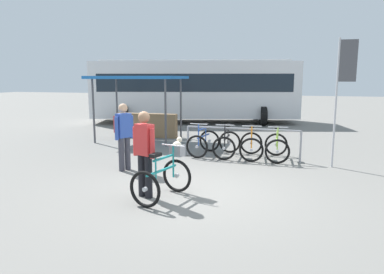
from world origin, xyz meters
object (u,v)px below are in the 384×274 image
object	(u,v)px
featured_bicycle	(166,172)
person_with_featured_bike	(145,150)
racked_bike_orange	(251,145)
pedestrian_with_backpack	(123,132)
banner_flag	(343,78)
market_stall	(142,101)
racked_bike_blue	(203,142)
racked_bike_black	(227,144)
racked_bike_lime	(277,147)
bus_distant	(195,88)

from	to	relation	value
featured_bicycle	person_with_featured_bike	size ratio (longest dim) A/B	0.76
featured_bicycle	racked_bike_orange	bearing A→B (deg)	73.25
pedestrian_with_backpack	banner_flag	xyz separation A→B (m)	(5.07, 1.73, 1.29)
market_stall	banner_flag	bearing A→B (deg)	-22.21
racked_bike_blue	pedestrian_with_backpack	bearing A→B (deg)	-122.37
racked_bike_black	featured_bicycle	world-z (taller)	featured_bicycle
featured_bicycle	racked_bike_blue	bearing A→B (deg)	93.56
pedestrian_with_backpack	featured_bicycle	bearing A→B (deg)	-44.14
racked_bike_lime	banner_flag	bearing A→B (deg)	-17.08
featured_bicycle	pedestrian_with_backpack	xyz separation A→B (m)	(-1.67, 1.63, 0.45)
racked_bike_black	bus_distant	bearing A→B (deg)	112.13
racked_bike_blue	bus_distant	xyz separation A→B (m)	(-2.32, 7.40, 1.37)
person_with_featured_bike	banner_flag	xyz separation A→B (m)	(3.77, 3.44, 1.32)
racked_bike_black	market_stall	bearing A→B (deg)	148.91
racked_bike_orange	racked_bike_blue	bearing A→B (deg)	178.47
person_with_featured_bike	pedestrian_with_backpack	xyz separation A→B (m)	(-1.29, 1.71, 0.03)
racked_bike_lime	pedestrian_with_backpack	distance (m)	4.20
banner_flag	bus_distant	bearing A→B (deg)	126.89
racked_bike_black	banner_flag	xyz separation A→B (m)	(2.93, -0.51, 1.86)
bus_distant	market_stall	bearing A→B (deg)	-95.66
racked_bike_blue	market_stall	xyz separation A→B (m)	(-2.84, 2.12, 1.03)
pedestrian_with_backpack	banner_flag	size ratio (longest dim) A/B	0.51
person_with_featured_bike	banner_flag	world-z (taller)	banner_flag
featured_bicycle	bus_distant	distance (m)	11.64
racked_bike_orange	banner_flag	xyz separation A→B (m)	(2.23, -0.49, 1.86)
racked_bike_blue	pedestrian_with_backpack	size ratio (longest dim) A/B	0.71
pedestrian_with_backpack	market_stall	world-z (taller)	market_stall
bus_distant	racked_bike_blue	bearing A→B (deg)	-72.61
featured_bicycle	pedestrian_with_backpack	bearing A→B (deg)	135.86
bus_distant	banner_flag	xyz separation A→B (m)	(5.95, -7.93, 0.49)
racked_bike_lime	person_with_featured_bike	distance (m)	4.54
pedestrian_with_backpack	bus_distant	world-z (taller)	bus_distant
racked_bike_blue	bus_distant	bearing A→B (deg)	107.39
racked_bike_lime	pedestrian_with_backpack	world-z (taller)	pedestrian_with_backpack
featured_bicycle	person_with_featured_bike	distance (m)	0.58
featured_bicycle	market_stall	distance (m)	6.81
racked_bike_lime	person_with_featured_bike	bearing A→B (deg)	-119.81
featured_bicycle	racked_bike_black	bearing A→B (deg)	83.24
racked_bike_black	banner_flag	distance (m)	3.51
racked_bike_blue	racked_bike_black	bearing A→B (deg)	-1.53
bus_distant	market_stall	world-z (taller)	bus_distant
featured_bicycle	bus_distant	xyz separation A→B (m)	(-2.56, 11.29, 1.25)
banner_flag	racked_bike_orange	bearing A→B (deg)	167.63
racked_bike_lime	banner_flag	size ratio (longest dim) A/B	0.36
featured_bicycle	person_with_featured_bike	world-z (taller)	person_with_featured_bike
racked_bike_orange	person_with_featured_bike	distance (m)	4.26
bus_distant	racked_bike_lime	bearing A→B (deg)	-59.36
racked_bike_black	featured_bicycle	distance (m)	3.90
racked_bike_black	racked_bike_lime	world-z (taller)	same
bus_distant	market_stall	xyz separation A→B (m)	(-0.52, -5.29, -0.35)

